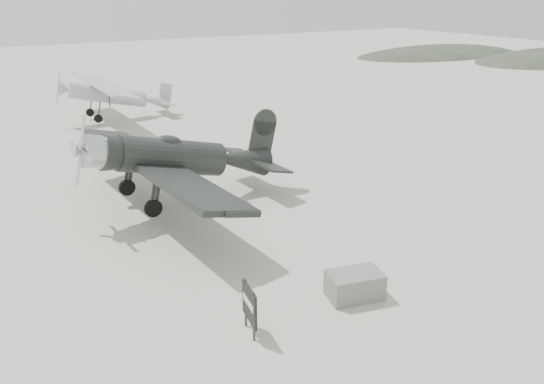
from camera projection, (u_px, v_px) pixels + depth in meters
The scene contains 6 objects.
ground at pixel (273, 281), 16.44m from camera, with size 160.00×160.00×0.00m, color #AFA99B.
hill_northeast at pixel (439, 54), 72.23m from camera, with size 32.00×16.00×5.20m, color #323B2B.
lowwing_monoplane at pixel (180, 158), 21.40m from camera, with size 8.67×12.13×3.91m.
highwing_monoplane at pixel (113, 92), 35.66m from camera, with size 7.67×10.75×3.07m.
equipment_block at pixel (355, 285), 15.45m from camera, with size 1.57×0.98×0.78m, color #5F5E59.
sign_board at pixel (249, 305), 13.64m from camera, with size 0.22×0.99×1.44m.
Camera 1 is at (-7.28, -12.36, 8.50)m, focal length 35.00 mm.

